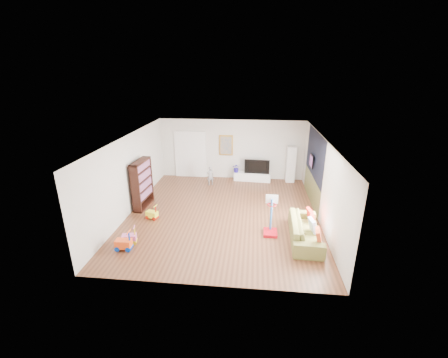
# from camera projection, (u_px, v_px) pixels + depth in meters

# --- Properties ---
(floor) EXTENTS (6.50, 7.50, 0.00)m
(floor) POSITION_uv_depth(u_px,v_px,m) (223.00, 214.00, 10.53)
(floor) COLOR brown
(floor) RESTS_ON ground
(ceiling) EXTENTS (6.50, 7.50, 0.00)m
(ceiling) POSITION_uv_depth(u_px,v_px,m) (223.00, 138.00, 9.60)
(ceiling) COLOR white
(ceiling) RESTS_ON ground
(wall_back) EXTENTS (6.50, 0.00, 2.70)m
(wall_back) POSITION_uv_depth(u_px,v_px,m) (232.00, 149.00, 13.57)
(wall_back) COLOR beige
(wall_back) RESTS_ON ground
(wall_front) EXTENTS (6.50, 0.00, 2.70)m
(wall_front) POSITION_uv_depth(u_px,v_px,m) (205.00, 235.00, 6.57)
(wall_front) COLOR silver
(wall_front) RESTS_ON ground
(wall_left) EXTENTS (0.00, 7.50, 2.70)m
(wall_left) POSITION_uv_depth(u_px,v_px,m) (130.00, 174.00, 10.38)
(wall_left) COLOR silver
(wall_left) RESTS_ON ground
(wall_right) EXTENTS (0.00, 7.50, 2.70)m
(wall_right) POSITION_uv_depth(u_px,v_px,m) (322.00, 181.00, 9.75)
(wall_right) COLOR silver
(wall_right) RESTS_ON ground
(navy_accent) EXTENTS (0.01, 3.20, 1.70)m
(navy_accent) POSITION_uv_depth(u_px,v_px,m) (315.00, 155.00, 10.89)
(navy_accent) COLOR black
(navy_accent) RESTS_ON wall_right
(olive_wainscot) EXTENTS (0.01, 3.20, 1.00)m
(olive_wainscot) POSITION_uv_depth(u_px,v_px,m) (311.00, 189.00, 11.36)
(olive_wainscot) COLOR brown
(olive_wainscot) RESTS_ON wall_right
(doorway) EXTENTS (1.45, 0.06, 2.10)m
(doorway) POSITION_uv_depth(u_px,v_px,m) (190.00, 155.00, 13.81)
(doorway) COLOR white
(doorway) RESTS_ON ground
(painting_back) EXTENTS (0.62, 0.06, 0.92)m
(painting_back) POSITION_uv_depth(u_px,v_px,m) (226.00, 145.00, 13.48)
(painting_back) COLOR gold
(painting_back) RESTS_ON wall_back
(artwork_right) EXTENTS (0.04, 0.56, 0.46)m
(artwork_right) POSITION_uv_depth(u_px,v_px,m) (311.00, 161.00, 11.18)
(artwork_right) COLOR #7F3F8C
(artwork_right) RESTS_ON wall_right
(media_console) EXTENTS (1.67, 0.52, 0.38)m
(media_console) POSITION_uv_depth(u_px,v_px,m) (252.00, 177.00, 13.58)
(media_console) COLOR white
(media_console) RESTS_ON ground
(tall_cabinet) EXTENTS (0.39, 0.39, 1.62)m
(tall_cabinet) POSITION_uv_depth(u_px,v_px,m) (291.00, 164.00, 13.27)
(tall_cabinet) COLOR white
(tall_cabinet) RESTS_ON ground
(bookshelf) EXTENTS (0.38, 1.22, 1.76)m
(bookshelf) POSITION_uv_depth(u_px,v_px,m) (142.00, 184.00, 10.80)
(bookshelf) COLOR black
(bookshelf) RESTS_ON ground
(sofa) EXTENTS (0.94, 2.21, 0.64)m
(sofa) POSITION_uv_depth(u_px,v_px,m) (305.00, 230.00, 8.83)
(sofa) COLOR olive
(sofa) RESTS_ON ground
(basketball_hoop) EXTENTS (0.43, 0.53, 1.24)m
(basketball_hoop) POSITION_uv_depth(u_px,v_px,m) (271.00, 216.00, 9.01)
(basketball_hoop) COLOR #A90916
(basketball_hoop) RESTS_ON ground
(ride_on_yellow) EXTENTS (0.43, 0.33, 0.51)m
(ride_on_yellow) POSITION_uv_depth(u_px,v_px,m) (152.00, 212.00, 10.09)
(ride_on_yellow) COLOR #FAF92A
(ride_on_yellow) RESTS_ON ground
(ride_on_orange) EXTENTS (0.44, 0.28, 0.58)m
(ride_on_orange) POSITION_uv_depth(u_px,v_px,m) (123.00, 241.00, 8.33)
(ride_on_orange) COLOR #FA501A
(ride_on_orange) RESTS_ON ground
(ride_on_pink) EXTENTS (0.44, 0.33, 0.53)m
(ride_on_pink) POSITION_uv_depth(u_px,v_px,m) (129.00, 235.00, 8.64)
(ride_on_pink) COLOR #DA5EAA
(ride_on_pink) RESTS_ON ground
(child) EXTENTS (0.37, 0.32, 0.85)m
(child) POSITION_uv_depth(u_px,v_px,m) (210.00, 176.00, 12.98)
(child) COLOR gray
(child) RESTS_ON ground
(tv) EXTENTS (1.11, 0.21, 0.64)m
(tv) POSITION_uv_depth(u_px,v_px,m) (257.00, 166.00, 13.38)
(tv) COLOR black
(tv) RESTS_ON media_console
(vase_plant) EXTENTS (0.38, 0.33, 0.41)m
(vase_plant) POSITION_uv_depth(u_px,v_px,m) (237.00, 168.00, 13.50)
(vase_plant) COLOR #241897
(vase_plant) RESTS_ON media_console
(pillow_left) EXTENTS (0.17, 0.42, 0.41)m
(pillow_left) POSITION_uv_depth(u_px,v_px,m) (319.00, 236.00, 8.14)
(pillow_left) COLOR #C44421
(pillow_left) RESTS_ON sofa
(pillow_center) EXTENTS (0.17, 0.41, 0.40)m
(pillow_center) POSITION_uv_depth(u_px,v_px,m) (313.00, 225.00, 8.72)
(pillow_center) COLOR white
(pillow_center) RESTS_ON sofa
(pillow_right) EXTENTS (0.17, 0.41, 0.39)m
(pillow_right) POSITION_uv_depth(u_px,v_px,m) (310.00, 215.00, 9.33)
(pillow_right) COLOR red
(pillow_right) RESTS_ON sofa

